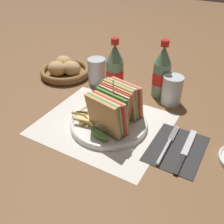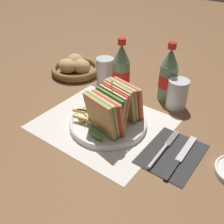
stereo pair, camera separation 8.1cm
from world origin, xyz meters
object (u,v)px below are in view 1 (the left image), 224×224
object	(u,v)px
fork	(166,147)
knife	(185,151)
glass_far	(97,71)
plate_main	(109,123)
bread_basket	(65,70)
coke_bottle_near	(115,71)
coke_bottle_far	(162,73)
club_sandwich	(114,108)
glass_near	(172,90)

from	to	relation	value
fork	knife	xyz separation A→B (m)	(0.05, 0.02, -0.00)
glass_far	knife	bearing A→B (deg)	-27.40
plate_main	glass_far	distance (m)	0.29
bread_basket	plate_main	bearing A→B (deg)	-32.08
plate_main	coke_bottle_near	distance (m)	0.22
coke_bottle_far	glass_far	bearing A→B (deg)	-171.71
fork	glass_far	bearing A→B (deg)	146.28
coke_bottle_near	coke_bottle_far	distance (m)	0.17
plate_main	bread_basket	size ratio (longest dim) A/B	1.17
club_sandwich	plate_main	bearing A→B (deg)	177.21
knife	coke_bottle_far	world-z (taller)	coke_bottle_far
glass_near	bread_basket	world-z (taller)	glass_near
coke_bottle_near	glass_near	bearing A→B (deg)	9.00
glass_near	glass_far	size ratio (longest dim) A/B	1.00
club_sandwich	coke_bottle_far	distance (m)	0.26
coke_bottle_near	coke_bottle_far	xyz separation A→B (m)	(0.15, 0.07, 0.00)
knife	bread_basket	distance (m)	0.62
fork	bread_basket	size ratio (longest dim) A/B	0.87
glass_far	fork	bearing A→B (deg)	-32.08
knife	coke_bottle_near	size ratio (longest dim) A/B	0.94
glass_near	glass_far	world-z (taller)	same
coke_bottle_far	glass_far	size ratio (longest dim) A/B	2.04
bread_basket	glass_far	bearing A→B (deg)	3.72
knife	bread_basket	size ratio (longest dim) A/B	0.94
plate_main	glass_near	world-z (taller)	glass_near
plate_main	club_sandwich	bearing A→B (deg)	-2.79
bread_basket	glass_near	bearing A→B (deg)	1.70
club_sandwich	glass_far	bearing A→B (deg)	132.51
club_sandwich	coke_bottle_near	world-z (taller)	coke_bottle_near
knife	club_sandwich	bearing A→B (deg)	178.26
club_sandwich	glass_near	xyz separation A→B (m)	(0.10, 0.23, -0.02)
plate_main	club_sandwich	size ratio (longest dim) A/B	1.23
knife	plate_main	bearing A→B (deg)	178.04
coke_bottle_far	knife	bearing A→B (deg)	-55.62
knife	glass_near	distance (m)	0.26
coke_bottle_far	glass_near	world-z (taller)	coke_bottle_far
club_sandwich	coke_bottle_far	bearing A→B (deg)	79.41
glass_far	bread_basket	size ratio (longest dim) A/B	0.49
coke_bottle_near	coke_bottle_far	size ratio (longest dim) A/B	1.00
bread_basket	fork	bearing A→B (deg)	-23.16
plate_main	coke_bottle_far	world-z (taller)	coke_bottle_far
glass_near	fork	bearing A→B (deg)	-73.37
knife	glass_near	world-z (taller)	glass_near
plate_main	club_sandwich	distance (m)	0.07
club_sandwich	bread_basket	world-z (taller)	club_sandwich
knife	glass_far	size ratio (longest dim) A/B	1.91
fork	glass_near	world-z (taller)	glass_near
coke_bottle_far	glass_near	size ratio (longest dim) A/B	2.04
knife	coke_bottle_near	distance (m)	0.39
knife	coke_bottle_far	size ratio (longest dim) A/B	0.94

